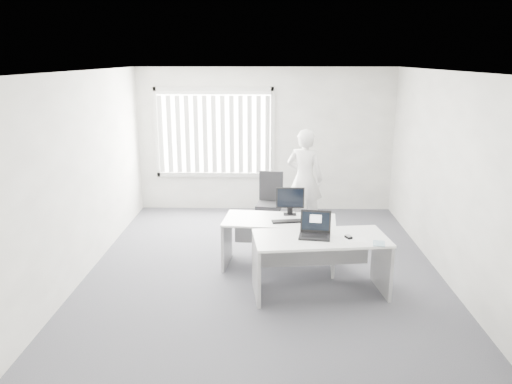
{
  "coord_description": "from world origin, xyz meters",
  "views": [
    {
      "loc": [
        0.05,
        -6.71,
        2.97
      ],
      "look_at": [
        -0.12,
        0.15,
        1.12
      ],
      "focal_mm": 35.0,
      "sensor_mm": 36.0,
      "label": 1
    }
  ],
  "objects_px": {
    "monitor": "(290,201)",
    "person": "(305,179)",
    "office_chair": "(270,211)",
    "desk_near": "(320,253)",
    "laptop": "(315,226)",
    "desk_far": "(279,233)"
  },
  "relations": [
    {
      "from": "desk_near",
      "to": "person",
      "type": "distance_m",
      "value": 2.66
    },
    {
      "from": "monitor",
      "to": "office_chair",
      "type": "bearing_deg",
      "value": 102.0
    },
    {
      "from": "monitor",
      "to": "laptop",
      "type": "bearing_deg",
      "value": -75.54
    },
    {
      "from": "desk_near",
      "to": "person",
      "type": "xyz_separation_m",
      "value": [
        -0.02,
        2.64,
        0.34
      ]
    },
    {
      "from": "laptop",
      "to": "monitor",
      "type": "xyz_separation_m",
      "value": [
        -0.27,
        1.08,
        0.01
      ]
    },
    {
      "from": "desk_near",
      "to": "office_chair",
      "type": "relative_size",
      "value": 1.74
    },
    {
      "from": "office_chair",
      "to": "monitor",
      "type": "bearing_deg",
      "value": -70.27
    },
    {
      "from": "office_chair",
      "to": "person",
      "type": "height_order",
      "value": "person"
    },
    {
      "from": "office_chair",
      "to": "person",
      "type": "relative_size",
      "value": 0.57
    },
    {
      "from": "desk_far",
      "to": "monitor",
      "type": "height_order",
      "value": "monitor"
    },
    {
      "from": "desk_near",
      "to": "person",
      "type": "height_order",
      "value": "person"
    },
    {
      "from": "monitor",
      "to": "person",
      "type": "bearing_deg",
      "value": 78.99
    },
    {
      "from": "desk_far",
      "to": "monitor",
      "type": "bearing_deg",
      "value": 61.41
    },
    {
      "from": "desk_near",
      "to": "desk_far",
      "type": "relative_size",
      "value": 1.07
    },
    {
      "from": "person",
      "to": "desk_near",
      "type": "bearing_deg",
      "value": 109.14
    },
    {
      "from": "person",
      "to": "laptop",
      "type": "bearing_deg",
      "value": 107.4
    },
    {
      "from": "office_chair",
      "to": "laptop",
      "type": "xyz_separation_m",
      "value": [
        0.56,
        -2.54,
        0.61
      ]
    },
    {
      "from": "desk_far",
      "to": "person",
      "type": "distance_m",
      "value": 1.9
    },
    {
      "from": "office_chair",
      "to": "laptop",
      "type": "bearing_deg",
      "value": -69.21
    },
    {
      "from": "desk_far",
      "to": "office_chair",
      "type": "distance_m",
      "value": 1.7
    },
    {
      "from": "person",
      "to": "desk_far",
      "type": "bearing_deg",
      "value": 93.68
    },
    {
      "from": "monitor",
      "to": "desk_far",
      "type": "bearing_deg",
      "value": -124.01
    }
  ]
}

